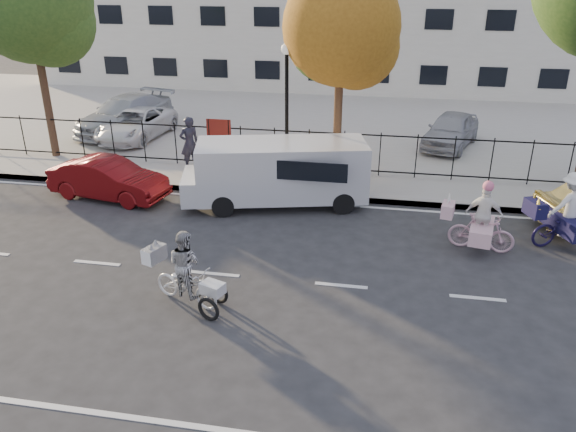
% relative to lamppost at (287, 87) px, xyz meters
% --- Properties ---
extents(ground, '(120.00, 120.00, 0.00)m').
position_rel_lamppost_xyz_m(ground, '(-0.50, -6.80, -3.11)').
color(ground, '#333334').
extents(road_markings, '(60.00, 9.52, 0.01)m').
position_rel_lamppost_xyz_m(road_markings, '(-0.50, -6.80, -3.11)').
color(road_markings, silver).
rests_on(road_markings, ground).
extents(curb, '(60.00, 0.10, 0.15)m').
position_rel_lamppost_xyz_m(curb, '(-0.50, -1.75, -3.04)').
color(curb, '#A8A399').
rests_on(curb, ground).
extents(sidewalk, '(60.00, 2.20, 0.15)m').
position_rel_lamppost_xyz_m(sidewalk, '(-0.50, -0.70, -3.04)').
color(sidewalk, '#A8A399').
rests_on(sidewalk, ground).
extents(parking_lot, '(60.00, 15.60, 0.15)m').
position_rel_lamppost_xyz_m(parking_lot, '(-0.50, 8.20, -3.04)').
color(parking_lot, '#A8A399').
rests_on(parking_lot, ground).
extents(iron_fence, '(58.00, 0.06, 1.50)m').
position_rel_lamppost_xyz_m(iron_fence, '(-0.50, 0.40, -2.21)').
color(iron_fence, black).
rests_on(iron_fence, sidewalk).
extents(building, '(34.00, 10.00, 6.00)m').
position_rel_lamppost_xyz_m(building, '(-0.50, 18.20, -0.11)').
color(building, silver).
rests_on(building, ground).
extents(lamppost, '(0.36, 0.36, 4.33)m').
position_rel_lamppost_xyz_m(lamppost, '(0.00, 0.00, 0.00)').
color(lamppost, black).
rests_on(lamppost, sidewalk).
extents(street_sign, '(0.85, 0.06, 1.80)m').
position_rel_lamppost_xyz_m(street_sign, '(-2.35, 0.00, -1.70)').
color(street_sign, black).
rests_on(street_sign, sidewalk).
extents(zebra_trike, '(1.97, 1.30, 1.70)m').
position_rel_lamppost_xyz_m(zebra_trike, '(-0.71, -8.07, -2.46)').
color(zebra_trike, silver).
rests_on(zebra_trike, ground).
extents(unicorn_bike, '(1.91, 1.36, 1.88)m').
position_rel_lamppost_xyz_m(unicorn_bike, '(5.79, -4.39, -2.42)').
color(unicorn_bike, '#D9A5B7').
rests_on(unicorn_bike, ground).
extents(bull_bike, '(2.21, 1.57, 2.00)m').
position_rel_lamppost_xyz_m(bull_bike, '(7.99, -3.72, -2.31)').
color(bull_bike, '#150F35').
rests_on(bull_bike, ground).
extents(white_van, '(5.80, 2.98, 1.94)m').
position_rel_lamppost_xyz_m(white_van, '(0.17, -2.30, -2.04)').
color(white_van, silver).
rests_on(white_van, ground).
extents(red_sedan, '(3.93, 1.94, 1.24)m').
position_rel_lamppost_xyz_m(red_sedan, '(-5.13, -2.75, -2.49)').
color(red_sedan, '#600B0D').
rests_on(red_sedan, ground).
extents(pedestrian, '(0.81, 0.78, 1.87)m').
position_rel_lamppost_xyz_m(pedestrian, '(-3.39, -0.12, -2.03)').
color(pedestrian, black).
rests_on(pedestrian, sidewalk).
extents(lot_car_a, '(3.28, 5.39, 1.46)m').
position_rel_lamppost_xyz_m(lot_car_a, '(-7.82, 4.20, -2.23)').
color(lot_car_a, '#A9AEB1').
rests_on(lot_car_a, parking_lot).
extents(lot_car_b, '(2.33, 4.43, 1.19)m').
position_rel_lamppost_xyz_m(lot_car_b, '(-6.88, 3.24, -2.37)').
color(lot_car_b, white).
rests_on(lot_car_b, parking_lot).
extents(lot_car_d, '(2.75, 4.17, 1.32)m').
position_rel_lamppost_xyz_m(lot_car_d, '(5.75, 4.33, -2.30)').
color(lot_car_d, '#A0A2A8').
rests_on(lot_car_d, parking_lot).
extents(tree_west, '(4.23, 4.23, 7.76)m').
position_rel_lamppost_xyz_m(tree_west, '(-8.79, 0.56, 2.32)').
color(tree_west, '#442D1D').
rests_on(tree_west, ground).
extents(tree_mid, '(3.72, 3.71, 6.81)m').
position_rel_lamppost_xyz_m(tree_mid, '(1.78, 0.56, 1.65)').
color(tree_mid, '#442D1D').
rests_on(tree_mid, ground).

